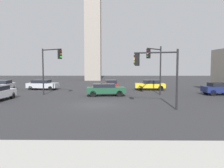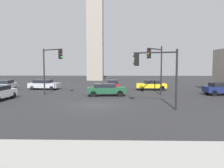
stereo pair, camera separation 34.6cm
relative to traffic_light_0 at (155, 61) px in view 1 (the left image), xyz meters
The scene contains 12 objects.
ground_plane 9.22m from the traffic_light_0, 135.64° to the right, with size 109.32×109.32×0.00m, color #2D2D30.
sidewalk_corner 19.23m from the traffic_light_0, 108.51° to the right, with size 36.44×4.19×0.15m, color #A8A59E.
traffic_light_0 is the anchor object (origin of this frame).
traffic_light_1 7.42m from the traffic_light_0, 99.23° to the right, with size 3.33×1.42×4.66m.
traffic_light_2 11.50m from the traffic_light_0, behind, with size 2.70×2.00×5.30m.
car_0 20.33m from the traffic_light_0, 164.71° to the left, with size 2.18×4.34×1.39m.
car_1 6.29m from the traffic_light_0, behind, with size 4.40×2.22×1.36m.
car_2 8.63m from the traffic_light_0, 127.76° to the left, with size 2.02×4.07×1.39m.
car_3 8.48m from the traffic_light_0, ahead, with size 4.31×2.15×1.41m.
car_5 16.25m from the traffic_light_0, 155.64° to the left, with size 4.33×2.31×1.36m.
car_6 6.98m from the traffic_light_0, 85.44° to the left, with size 4.14×2.01×1.38m.
skyline_tower 30.40m from the traffic_light_0, 109.09° to the left, with size 3.51×3.51×29.38m, color gray.
Camera 1 is at (1.57, -19.91, 3.45)m, focal length 37.38 mm.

